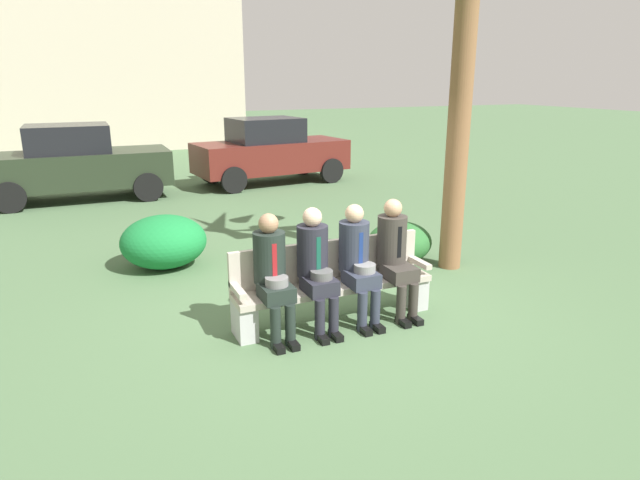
{
  "coord_description": "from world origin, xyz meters",
  "views": [
    {
      "loc": [
        -2.59,
        -5.51,
        2.66
      ],
      "look_at": [
        -0.11,
        0.12,
        0.85
      ],
      "focal_mm": 31.04,
      "sensor_mm": 36.0,
      "label": 1
    }
  ],
  "objects_px": {
    "seated_man_leftmost": "(273,271)",
    "seated_man_centerleft": "(316,264)",
    "shrub_mid_lawn": "(164,242)",
    "park_bench": "(332,283)",
    "parked_car_far": "(270,151)",
    "seated_man_rightmost": "(395,251)",
    "shrub_near_bench": "(400,242)",
    "seated_man_centerright": "(358,258)",
    "parked_car_near": "(77,163)"
  },
  "relations": [
    {
      "from": "seated_man_centerright",
      "to": "park_bench",
      "type": "bearing_deg",
      "value": 151.95
    },
    {
      "from": "shrub_near_bench",
      "to": "parked_car_far",
      "type": "height_order",
      "value": "parked_car_far"
    },
    {
      "from": "parked_car_near",
      "to": "parked_car_far",
      "type": "height_order",
      "value": "same"
    },
    {
      "from": "seated_man_rightmost",
      "to": "parked_car_near",
      "type": "distance_m",
      "value": 8.84
    },
    {
      "from": "seated_man_leftmost",
      "to": "shrub_mid_lawn",
      "type": "bearing_deg",
      "value": 104.54
    },
    {
      "from": "seated_man_rightmost",
      "to": "parked_car_far",
      "type": "xyz_separation_m",
      "value": [
        1.39,
        8.48,
        0.09
      ]
    },
    {
      "from": "parked_car_near",
      "to": "parked_car_far",
      "type": "relative_size",
      "value": 0.96
    },
    {
      "from": "park_bench",
      "to": "seated_man_rightmost",
      "type": "xyz_separation_m",
      "value": [
        0.74,
        -0.12,
        0.32
      ]
    },
    {
      "from": "seated_man_centerleft",
      "to": "seated_man_rightmost",
      "type": "bearing_deg",
      "value": 0.36
    },
    {
      "from": "seated_man_rightmost",
      "to": "shrub_mid_lawn",
      "type": "height_order",
      "value": "seated_man_rightmost"
    },
    {
      "from": "seated_man_centerleft",
      "to": "shrub_mid_lawn",
      "type": "bearing_deg",
      "value": 113.65
    },
    {
      "from": "park_bench",
      "to": "parked_car_far",
      "type": "bearing_deg",
      "value": 75.75
    },
    {
      "from": "park_bench",
      "to": "seated_man_rightmost",
      "type": "relative_size",
      "value": 1.71
    },
    {
      "from": "shrub_mid_lawn",
      "to": "parked_car_far",
      "type": "relative_size",
      "value": 0.3
    },
    {
      "from": "seated_man_leftmost",
      "to": "seated_man_centerleft",
      "type": "distance_m",
      "value": 0.49
    },
    {
      "from": "seated_man_centerright",
      "to": "parked_car_far",
      "type": "bearing_deg",
      "value": 77.54
    },
    {
      "from": "park_bench",
      "to": "seated_man_leftmost",
      "type": "xyz_separation_m",
      "value": [
        -0.75,
        -0.13,
        0.3
      ]
    },
    {
      "from": "seated_man_centerleft",
      "to": "parked_car_near",
      "type": "distance_m",
      "value": 8.54
    },
    {
      "from": "parked_car_far",
      "to": "seated_man_rightmost",
      "type": "bearing_deg",
      "value": -99.28
    },
    {
      "from": "seated_man_leftmost",
      "to": "shrub_mid_lawn",
      "type": "xyz_separation_m",
      "value": [
        -0.72,
        2.76,
        -0.35
      ]
    },
    {
      "from": "parked_car_far",
      "to": "seated_man_centerright",
      "type": "bearing_deg",
      "value": -102.46
    },
    {
      "from": "seated_man_centerright",
      "to": "seated_man_rightmost",
      "type": "xyz_separation_m",
      "value": [
        0.49,
        0.01,
        0.01
      ]
    },
    {
      "from": "seated_man_centerleft",
      "to": "shrub_near_bench",
      "type": "xyz_separation_m",
      "value": [
        2.04,
        1.58,
        -0.44
      ]
    },
    {
      "from": "seated_man_centerleft",
      "to": "parked_car_near",
      "type": "xyz_separation_m",
      "value": [
        -2.24,
        8.24,
        0.09
      ]
    },
    {
      "from": "parked_car_near",
      "to": "parked_car_far",
      "type": "xyz_separation_m",
      "value": [
        4.62,
        0.25,
        0.0
      ]
    },
    {
      "from": "seated_man_centerright",
      "to": "shrub_near_bench",
      "type": "relative_size",
      "value": 1.37
    },
    {
      "from": "park_bench",
      "to": "seated_man_centerright",
      "type": "height_order",
      "value": "seated_man_centerright"
    },
    {
      "from": "seated_man_centerleft",
      "to": "seated_man_rightmost",
      "type": "relative_size",
      "value": 1.0
    },
    {
      "from": "parked_car_far",
      "to": "shrub_mid_lawn",
      "type": "bearing_deg",
      "value": -122.03
    },
    {
      "from": "shrub_mid_lawn",
      "to": "parked_car_near",
      "type": "relative_size",
      "value": 0.31
    },
    {
      "from": "seated_man_centerleft",
      "to": "shrub_mid_lawn",
      "type": "distance_m",
      "value": 3.03
    },
    {
      "from": "shrub_mid_lawn",
      "to": "parked_car_near",
      "type": "bearing_deg",
      "value": 100.64
    },
    {
      "from": "seated_man_centerleft",
      "to": "shrub_mid_lawn",
      "type": "relative_size",
      "value": 1.1
    },
    {
      "from": "seated_man_rightmost",
      "to": "shrub_near_bench",
      "type": "height_order",
      "value": "seated_man_rightmost"
    },
    {
      "from": "park_bench",
      "to": "seated_man_centerright",
      "type": "bearing_deg",
      "value": -28.05
    },
    {
      "from": "seated_man_rightmost",
      "to": "seated_man_centerright",
      "type": "bearing_deg",
      "value": -179.15
    },
    {
      "from": "seated_man_rightmost",
      "to": "shrub_near_bench",
      "type": "distance_m",
      "value": 1.94
    },
    {
      "from": "seated_man_leftmost",
      "to": "parked_car_near",
      "type": "relative_size",
      "value": 0.34
    },
    {
      "from": "seated_man_centerleft",
      "to": "seated_man_centerright",
      "type": "height_order",
      "value": "seated_man_centerleft"
    },
    {
      "from": "seated_man_centerleft",
      "to": "parked_car_far",
      "type": "xyz_separation_m",
      "value": [
        2.38,
        8.49,
        0.09
      ]
    },
    {
      "from": "seated_man_leftmost",
      "to": "parked_car_near",
      "type": "height_order",
      "value": "parked_car_near"
    },
    {
      "from": "park_bench",
      "to": "shrub_mid_lawn",
      "type": "relative_size",
      "value": 1.88
    },
    {
      "from": "park_bench",
      "to": "seated_man_centerright",
      "type": "relative_size",
      "value": 1.73
    },
    {
      "from": "seated_man_leftmost",
      "to": "seated_man_centerleft",
      "type": "relative_size",
      "value": 0.99
    },
    {
      "from": "seated_man_centerright",
      "to": "shrub_mid_lawn",
      "type": "xyz_separation_m",
      "value": [
        -1.71,
        2.76,
        -0.36
      ]
    },
    {
      "from": "seated_man_leftmost",
      "to": "seated_man_rightmost",
      "type": "xyz_separation_m",
      "value": [
        1.49,
        0.01,
        0.02
      ]
    },
    {
      "from": "shrub_near_bench",
      "to": "parked_car_far",
      "type": "bearing_deg",
      "value": 87.2
    },
    {
      "from": "shrub_near_bench",
      "to": "parked_car_near",
      "type": "bearing_deg",
      "value": 122.72
    },
    {
      "from": "park_bench",
      "to": "seated_man_centerleft",
      "type": "bearing_deg",
      "value": -152.97
    },
    {
      "from": "seated_man_centerleft",
      "to": "seated_man_rightmost",
      "type": "distance_m",
      "value": 0.99
    }
  ]
}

